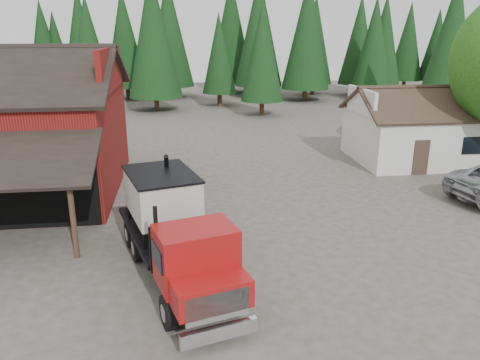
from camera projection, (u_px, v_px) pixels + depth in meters
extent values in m
plane|color=#4A433A|center=(239.00, 276.00, 15.51)|extent=(120.00, 120.00, 0.00)
cube|color=maroon|center=(110.00, 69.00, 22.50)|extent=(0.25, 7.00, 2.00)
cylinder|color=#382619|center=(73.00, 221.00, 16.38)|extent=(0.20, 0.20, 2.80)
cube|color=silver|center=(421.00, 136.00, 28.92)|extent=(8.00, 6.00, 3.00)
cube|color=#38281E|center=(438.00, 104.00, 26.81)|extent=(8.60, 3.42, 1.80)
cube|color=#38281E|center=(413.00, 97.00, 29.64)|extent=(8.60, 3.42, 1.80)
cube|color=silver|center=(362.00, 101.00, 27.74)|extent=(0.20, 4.20, 1.50)
cube|color=#38281E|center=(421.00, 158.00, 26.04)|extent=(0.90, 0.06, 2.00)
cube|color=black|center=(473.00, 146.00, 26.22)|extent=(1.20, 0.06, 1.00)
cylinder|color=#382619|center=(262.00, 107.00, 44.32)|extent=(0.44, 0.44, 1.60)
cone|color=black|center=(263.00, 51.00, 42.76)|extent=(3.96, 3.96, 9.00)
cylinder|color=#382619|center=(443.00, 110.00, 42.50)|extent=(0.44, 0.44, 1.60)
cone|color=black|center=(452.00, 40.00, 40.63)|extent=(4.84, 4.84, 11.00)
cylinder|color=#382619|center=(157.00, 103.00, 46.87)|extent=(0.44, 0.44, 1.60)
cone|color=black|center=(153.00, 34.00, 44.85)|extent=(5.28, 5.28, 12.00)
cylinder|color=black|center=(169.00, 312.00, 12.68)|extent=(0.57, 1.03, 0.98)
cylinder|color=black|center=(233.00, 297.00, 13.38)|extent=(0.57, 1.03, 0.98)
cylinder|color=black|center=(137.00, 248.00, 16.44)|extent=(0.57, 1.03, 0.98)
cylinder|color=black|center=(189.00, 239.00, 17.14)|extent=(0.57, 1.03, 0.98)
cylinder|color=black|center=(131.00, 234.00, 17.53)|extent=(0.57, 1.03, 0.98)
cylinder|color=black|center=(179.00, 226.00, 18.23)|extent=(0.57, 1.03, 0.98)
cube|color=black|center=(174.00, 250.00, 15.43)|extent=(3.03, 7.67, 0.36)
cube|color=silver|center=(219.00, 333.00, 11.82)|extent=(2.02, 0.71, 0.40)
cube|color=silver|center=(218.00, 306.00, 11.68)|extent=(1.66, 0.55, 0.80)
cube|color=maroon|center=(210.00, 291.00, 12.11)|extent=(2.25, 1.66, 0.76)
cube|color=maroon|center=(196.00, 255.00, 12.97)|extent=(2.48, 2.04, 1.65)
cube|color=black|center=(204.00, 257.00, 12.26)|extent=(1.83, 0.58, 0.80)
cylinder|color=black|center=(156.00, 233.00, 13.19)|extent=(0.15, 0.15, 1.61)
cube|color=black|center=(187.00, 244.00, 13.77)|extent=(2.14, 0.70, 1.43)
cube|color=black|center=(164.00, 230.00, 16.45)|extent=(3.60, 5.61, 0.14)
cube|color=beige|center=(162.00, 194.00, 16.04)|extent=(2.78, 3.40, 1.43)
cone|color=beige|center=(163.00, 218.00, 16.32)|extent=(2.43, 2.43, 0.63)
cube|color=black|center=(161.00, 174.00, 15.82)|extent=(2.89, 3.51, 0.07)
cylinder|color=black|center=(168.00, 184.00, 17.36)|extent=(0.19, 1.98, 2.73)
cube|color=maroon|center=(136.00, 205.00, 18.05)|extent=(0.71, 0.83, 0.40)
cylinder|color=silver|center=(223.00, 273.00, 14.19)|extent=(0.72, 1.00, 0.50)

